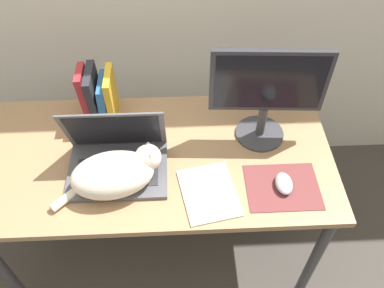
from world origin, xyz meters
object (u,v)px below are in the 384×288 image
at_px(cat, 116,173).
at_px(computer_mouse, 284,183).
at_px(notepad, 209,193).
at_px(external_monitor, 267,92).
at_px(laptop, 117,158).
at_px(book_row, 99,97).

bearing_deg(cat, computer_mouse, -3.23).
xyz_separation_m(cat, notepad, (0.34, -0.05, -0.07)).
relative_size(cat, external_monitor, 0.93).
distance_m(cat, computer_mouse, 0.62).
height_order(laptop, cat, laptop).
relative_size(external_monitor, book_row, 1.74).
xyz_separation_m(cat, computer_mouse, (0.62, -0.03, -0.06)).
xyz_separation_m(cat, book_row, (-0.09, 0.37, 0.04)).
bearing_deg(computer_mouse, laptop, 168.80).
height_order(external_monitor, notepad, external_monitor).
bearing_deg(computer_mouse, book_row, 150.20).
height_order(cat, book_row, book_row).
distance_m(cat, notepad, 0.35).
xyz_separation_m(computer_mouse, book_row, (-0.71, 0.41, 0.09)).
bearing_deg(book_row, external_monitor, -11.84).
bearing_deg(notepad, external_monitor, 50.80).
height_order(cat, computer_mouse, cat).
bearing_deg(notepad, cat, 171.17).
xyz_separation_m(laptop, cat, (0.01, -0.09, 0.02)).
xyz_separation_m(laptop, external_monitor, (0.57, 0.14, 0.19)).
height_order(laptop, book_row, laptop).
bearing_deg(external_monitor, computer_mouse, -79.84).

